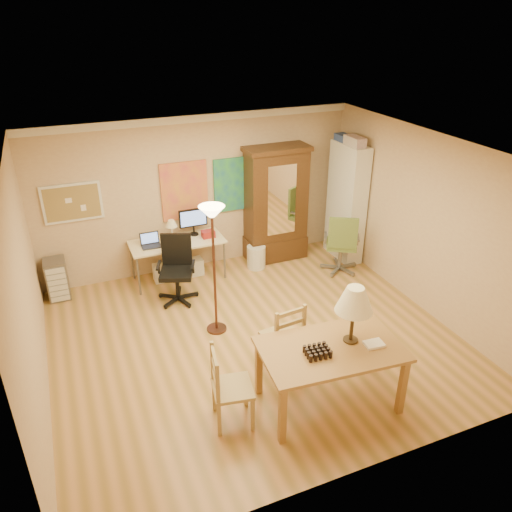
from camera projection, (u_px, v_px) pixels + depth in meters
name	position (u px, v px, depth m)	size (l,w,h in m)	color
floor	(254.00, 338.00, 7.12)	(5.50, 5.50, 0.00)	olive
crown_molding	(195.00, 118.00, 7.96)	(5.50, 0.08, 0.12)	white
corkboard	(72.00, 203.00, 7.78)	(0.90, 0.04, 0.62)	#A2874C
art_panel_left	(185.00, 191.00, 8.42)	(0.80, 0.04, 1.00)	gold
art_panel_right	(234.00, 184.00, 8.73)	(0.75, 0.04, 0.95)	#226D89
dining_table	(339.00, 334.00, 5.60)	(1.68, 1.10, 1.51)	#966031
ladder_chair_back	(283.00, 338.00, 6.36)	(0.51, 0.49, 0.99)	#9D7F48
ladder_chair_left	(230.00, 389.00, 5.52)	(0.51, 0.53, 0.98)	#9D7F48
torchiere_lamp	(213.00, 233.00, 6.62)	(0.35, 0.35, 1.93)	#46261C
computer_desk	(179.00, 255.00, 8.53)	(1.57, 0.68, 1.18)	beige
office_chair_black	(178.00, 283.00, 7.95)	(0.66, 0.66, 1.07)	black
office_chair_green	(340.00, 256.00, 8.79)	(0.68, 0.69, 1.10)	slate
drawer_cart	(57.00, 279.00, 7.99)	(0.33, 0.40, 0.66)	slate
armoire	(276.00, 212.00, 9.02)	(1.14, 0.54, 2.11)	#381B0F
bookshelf	(346.00, 203.00, 9.00)	(0.32, 0.86, 2.14)	white
wastebin	(256.00, 257.00, 8.96)	(0.33, 0.33, 0.42)	silver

